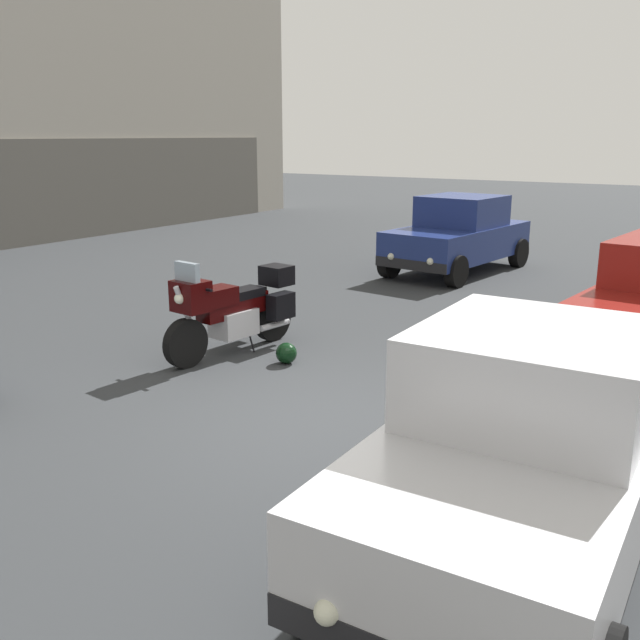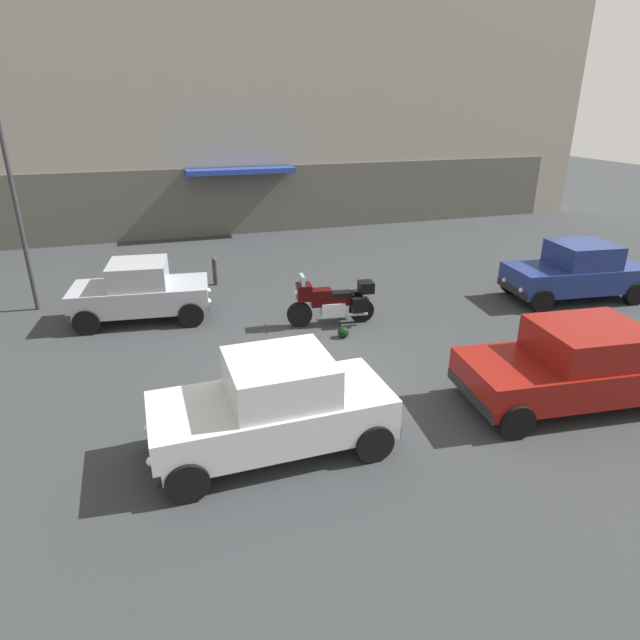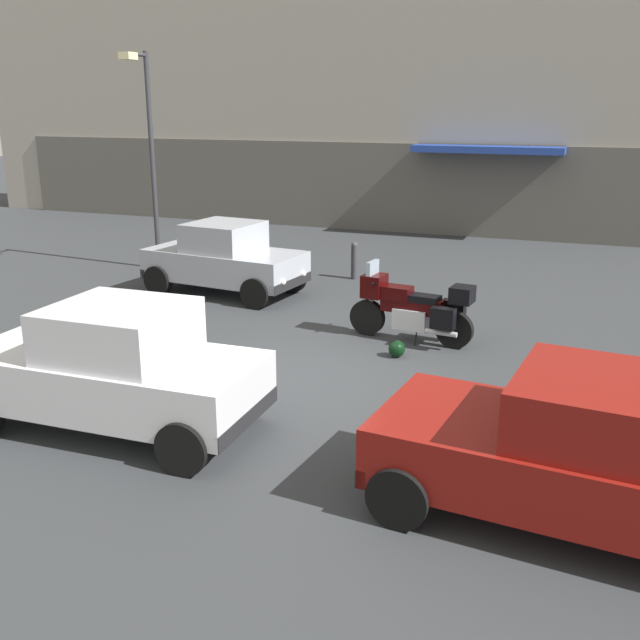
{
  "view_description": "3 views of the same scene",
  "coord_description": "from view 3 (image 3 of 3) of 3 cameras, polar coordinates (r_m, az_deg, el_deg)",
  "views": [
    {
      "loc": [
        -5.86,
        -3.49,
        2.91
      ],
      "look_at": [
        1.11,
        0.98,
        0.75
      ],
      "focal_mm": 39.97,
      "sensor_mm": 36.0,
      "label": 1
    },
    {
      "loc": [
        -2.81,
        -9.55,
        5.34
      ],
      "look_at": [
        0.62,
        1.15,
        0.76
      ],
      "focal_mm": 30.24,
      "sensor_mm": 36.0,
      "label": 2
    },
    {
      "loc": [
        4.26,
        -9.34,
        4.02
      ],
      "look_at": [
        0.33,
        0.93,
        0.73
      ],
      "focal_mm": 40.92,
      "sensor_mm": 36.0,
      "label": 3
    }
  ],
  "objects": [
    {
      "name": "motorcycle",
      "position": [
        12.72,
        7.26,
        1.0
      ],
      "size": [
        2.26,
        0.87,
        1.36
      ],
      "rotation": [
        0.0,
        0.0,
        3.02
      ],
      "color": "black",
      "rests_on": "ground"
    },
    {
      "name": "bollard_curbside",
      "position": [
        17.27,
        2.71,
        4.76
      ],
      "size": [
        0.16,
        0.16,
        0.89
      ],
      "color": "#333338",
      "rests_on": "ground"
    },
    {
      "name": "ground_plane",
      "position": [
        11.03,
        -3.33,
        -4.77
      ],
      "size": [
        80.0,
        80.0,
        0.0
      ],
      "primitive_type": "plane",
      "color": "#2D3033"
    },
    {
      "name": "helmet",
      "position": [
        12.04,
        6.03,
        -2.25
      ],
      "size": [
        0.28,
        0.28,
        0.28
      ],
      "primitive_type": "sphere",
      "color": "black",
      "rests_on": "ground"
    },
    {
      "name": "building_facade_rear",
      "position": [
        24.45,
        11.63,
        21.33
      ],
      "size": [
        35.55,
        3.4,
        12.41
      ],
      "color": "gray",
      "rests_on": "ground"
    },
    {
      "name": "car_compact_side",
      "position": [
        15.97,
        -7.46,
        4.76
      ],
      "size": [
        3.59,
        2.04,
        1.56
      ],
      "rotation": [
        0.0,
        0.0,
        -0.11
      ],
      "color": "#9EA3AD",
      "rests_on": "ground"
    },
    {
      "name": "car_sedan_far",
      "position": [
        7.58,
        21.81,
        -9.93
      ],
      "size": [
        4.69,
        2.32,
        1.56
      ],
      "rotation": [
        0.0,
        0.0,
        -0.1
      ],
      "color": "maroon",
      "rests_on": "ground"
    },
    {
      "name": "car_hatchback_near",
      "position": [
        9.55,
        -15.8,
        -3.68
      ],
      "size": [
        3.91,
        1.85,
        1.64
      ],
      "rotation": [
        0.0,
        0.0,
        3.16
      ],
      "color": "silver",
      "rests_on": "ground"
    },
    {
      "name": "streetlamp_curbside",
      "position": [
        18.41,
        -13.3,
        13.41
      ],
      "size": [
        0.28,
        0.94,
        5.18
      ],
      "color": "#2D2D33",
      "rests_on": "ground"
    }
  ]
}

